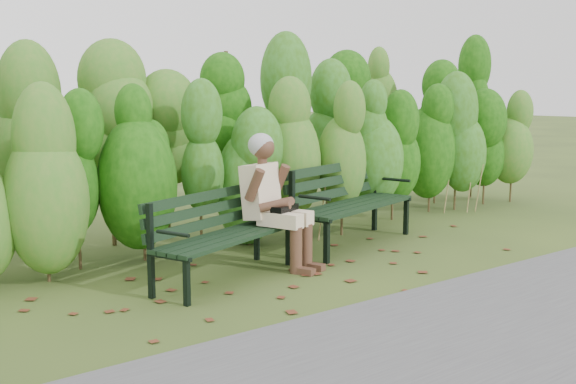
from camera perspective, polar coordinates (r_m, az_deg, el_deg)
ground at (r=6.42m, az=1.90°, el=-7.00°), size 80.00×80.00×0.00m
footpath at (r=5.00m, az=18.40°, el=-11.98°), size 60.00×2.50×0.01m
hedge_band at (r=7.74m, az=-6.82°, el=5.04°), size 11.04×1.67×2.42m
leaf_litter at (r=6.59m, az=3.59°, el=-6.58°), size 5.85×2.22×0.01m
bench_left at (r=6.21m, az=-5.93°, el=-3.08°), size 1.69×1.06×0.81m
bench_right at (r=7.61m, az=4.96°, el=-0.45°), size 1.91×1.07×0.91m
seated_woman at (r=6.58m, az=-1.34°, el=-0.17°), size 0.63×0.86×1.32m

